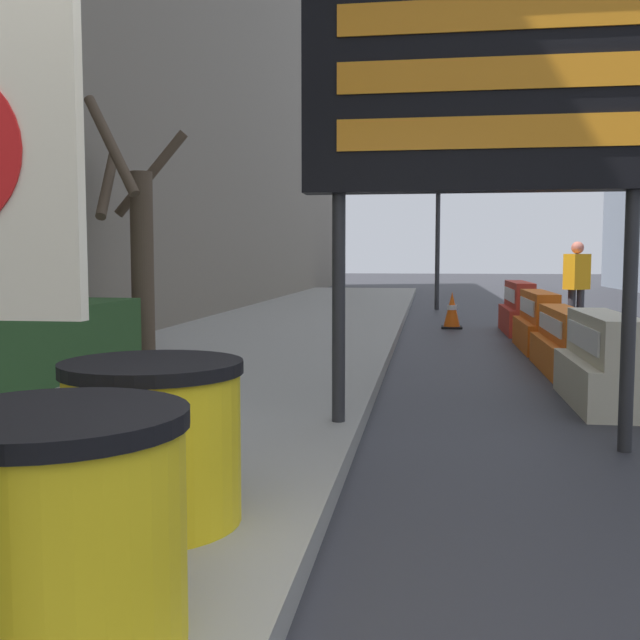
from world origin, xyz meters
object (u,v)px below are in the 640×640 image
at_px(traffic_cone_near, 452,311).
at_px(pedestrian_worker, 577,280).
at_px(message_board, 484,76).
at_px(jersey_barrier_cream, 604,365).
at_px(traffic_light_near_curb, 438,202).
at_px(barrel_drum_middle, 153,441).
at_px(barrel_drum_foreground, 57,528).
at_px(jersey_barrier_red_striped, 519,310).
at_px(jersey_barrier_orange_near, 564,344).
at_px(jersey_barrier_orange_far, 538,324).

relative_size(traffic_cone_near, pedestrian_worker, 0.43).
relative_size(message_board, jersey_barrier_cream, 2.05).
xyz_separation_m(traffic_cone_near, traffic_light_near_curb, (-0.24, 5.14, 2.47)).
distance_m(jersey_barrier_cream, traffic_light_near_curb, 12.91).
distance_m(traffic_cone_near, pedestrian_worker, 2.39).
height_order(barrel_drum_middle, message_board, message_board).
bearing_deg(barrel_drum_foreground, jersey_barrier_red_striped, 76.75).
bearing_deg(barrel_drum_foreground, traffic_cone_near, 82.70).
xyz_separation_m(barrel_drum_middle, message_board, (1.64, 2.25, 2.14)).
distance_m(barrel_drum_middle, jersey_barrier_cream, 4.93).
distance_m(jersey_barrier_orange_near, jersey_barrier_orange_far, 2.19).
distance_m(message_board, jersey_barrier_orange_near, 4.65).
relative_size(jersey_barrier_cream, traffic_light_near_curb, 0.45).
bearing_deg(pedestrian_worker, traffic_cone_near, 120.82).
bearing_deg(jersey_barrier_orange_far, jersey_barrier_red_striped, 90.00).
bearing_deg(message_board, barrel_drum_foreground, -114.47).
distance_m(jersey_barrier_orange_near, pedestrian_worker, 4.78).
height_order(message_board, jersey_barrier_red_striped, message_board).
bearing_deg(barrel_drum_foreground, barrel_drum_middle, 95.39).
bearing_deg(jersey_barrier_red_striped, message_board, -98.45).
relative_size(jersey_barrier_red_striped, traffic_light_near_curb, 0.53).
xyz_separation_m(barrel_drum_middle, jersey_barrier_red_striped, (2.90, 10.75, -0.12)).
distance_m(jersey_barrier_cream, jersey_barrier_orange_far, 4.27).
relative_size(jersey_barrier_orange_near, traffic_light_near_curb, 0.52).
xyz_separation_m(jersey_barrier_orange_near, jersey_barrier_red_striped, (0.00, 4.68, 0.07)).
relative_size(barrel_drum_foreground, jersey_barrier_orange_far, 0.44).
distance_m(jersey_barrier_cream, jersey_barrier_red_striped, 6.77).
relative_size(jersey_barrier_orange_far, pedestrian_worker, 1.14).
distance_m(barrel_drum_middle, pedestrian_worker, 11.39).
bearing_deg(traffic_light_near_curb, barrel_drum_middle, -95.08).
relative_size(jersey_barrier_orange_near, pedestrian_worker, 1.21).
relative_size(barrel_drum_foreground, barrel_drum_middle, 1.00).
bearing_deg(barrel_drum_foreground, jersey_barrier_orange_near, 68.73).
distance_m(jersey_barrier_orange_near, traffic_cone_near, 5.50).
bearing_deg(pedestrian_worker, jersey_barrier_red_striped, 136.41).
relative_size(jersey_barrier_cream, jersey_barrier_orange_far, 0.91).
distance_m(barrel_drum_foreground, traffic_cone_near, 12.65).
bearing_deg(pedestrian_worker, barrel_drum_foreground, -148.13).
height_order(jersey_barrier_red_striped, traffic_light_near_curb, traffic_light_near_curb).
bearing_deg(barrel_drum_foreground, pedestrian_worker, 72.21).
distance_m(barrel_drum_foreground, jersey_barrier_red_striped, 12.19).
relative_size(traffic_light_near_curb, pedestrian_worker, 2.33).
xyz_separation_m(barrel_drum_middle, jersey_barrier_orange_near, (2.90, 6.06, -0.20)).
distance_m(barrel_drum_foreground, traffic_light_near_curb, 17.89).
xyz_separation_m(barrel_drum_middle, pedestrian_worker, (3.89, 10.69, 0.45)).
height_order(barrel_drum_foreground, jersey_barrier_orange_far, barrel_drum_foreground).
bearing_deg(jersey_barrier_red_striped, pedestrian_worker, -3.25).
relative_size(jersey_barrier_cream, jersey_barrier_red_striped, 0.85).
height_order(message_board, jersey_barrier_orange_near, message_board).
bearing_deg(jersey_barrier_cream, barrel_drum_foreground, -118.74).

